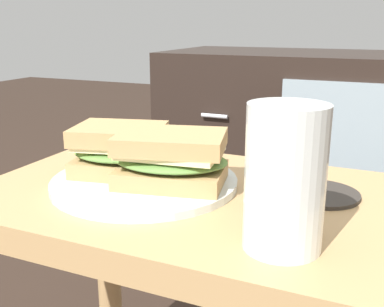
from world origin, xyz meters
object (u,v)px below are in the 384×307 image
(tv_cabinet, at_px, (317,145))
(sandwich_back, at_px, (171,159))
(sandwich_front, at_px, (118,151))
(coaster, at_px, (320,194))
(plate, at_px, (145,182))
(beer_glass, at_px, (285,181))

(tv_cabinet, relative_size, sandwich_back, 5.92)
(sandwich_front, height_order, coaster, sandwich_front)
(tv_cabinet, bearing_deg, plate, -95.00)
(plate, bearing_deg, beer_glass, -25.41)
(tv_cabinet, relative_size, coaster, 9.86)
(tv_cabinet, bearing_deg, coaster, -81.37)
(tv_cabinet, xyz_separation_m, sandwich_back, (-0.04, -0.96, 0.21))
(beer_glass, bearing_deg, sandwich_back, 149.90)
(plate, distance_m, coaster, 0.23)
(plate, distance_m, sandwich_front, 0.06)
(tv_cabinet, xyz_separation_m, beer_glass, (0.12, -1.05, 0.24))
(tv_cabinet, xyz_separation_m, sandwich_front, (-0.12, -0.95, 0.21))
(sandwich_front, bearing_deg, sandwich_back, -3.00)
(tv_cabinet, xyz_separation_m, plate, (-0.08, -0.96, 0.17))
(sandwich_front, bearing_deg, plate, -3.00)
(sandwich_back, xyz_separation_m, coaster, (0.18, 0.06, -0.04))
(sandwich_back, xyz_separation_m, beer_glass, (0.17, -0.10, 0.02))
(sandwich_front, xyz_separation_m, coaster, (0.26, 0.05, -0.04))
(coaster, bearing_deg, sandwich_back, -162.08)
(tv_cabinet, height_order, sandwich_front, tv_cabinet)
(plate, bearing_deg, sandwich_back, -3.00)
(tv_cabinet, bearing_deg, sandwich_back, -92.54)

